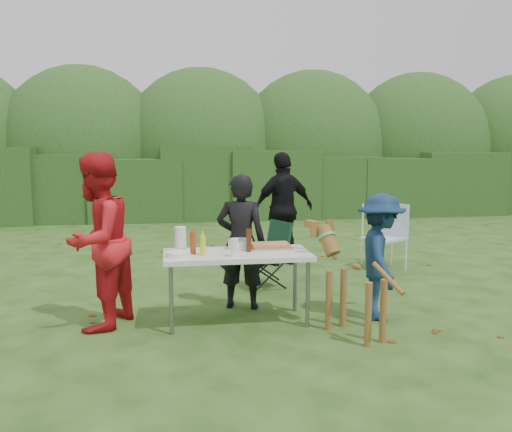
{
  "coord_description": "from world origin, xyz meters",
  "views": [
    {
      "loc": [
        -0.89,
        -5.68,
        1.83
      ],
      "look_at": [
        0.12,
        0.64,
        1.0
      ],
      "focal_mm": 38.0,
      "sensor_mm": 36.0,
      "label": 1
    }
  ],
  "objects": [
    {
      "name": "folding_table",
      "position": [
        -0.22,
        -0.24,
        0.69
      ],
      "size": [
        1.5,
        0.7,
        0.74
      ],
      "color": "silver",
      "rests_on": "ground"
    },
    {
      "name": "paper_towel_roll",
      "position": [
        -0.79,
        -0.1,
        0.87
      ],
      "size": [
        0.12,
        0.12,
        0.26
      ],
      "primitive_type": "cylinder",
      "color": "white",
      "rests_on": "folding_table"
    },
    {
      "name": "child",
      "position": [
        1.29,
        -0.35,
        0.67
      ],
      "size": [
        0.66,
        0.95,
        1.34
      ],
      "primitive_type": "imported",
      "rotation": [
        0.0,
        0.0,
        1.37
      ],
      "color": "#122A4B",
      "rests_on": "ground"
    },
    {
      "name": "person_black_puffy",
      "position": [
        0.83,
        2.42,
        0.87
      ],
      "size": [
        1.1,
        0.72,
        1.74
      ],
      "primitive_type": "imported",
      "rotation": [
        0.0,
        0.0,
        3.46
      ],
      "color": "black",
      "rests_on": "ground"
    },
    {
      "name": "hedge_row",
      "position": [
        0.0,
        8.0,
        0.85
      ],
      "size": [
        22.0,
        1.4,
        1.7
      ],
      "primitive_type": "cube",
      "color": "#23471C",
      "rests_on": "ground"
    },
    {
      "name": "person_cook",
      "position": [
        -0.11,
        0.27,
        0.76
      ],
      "size": [
        0.64,
        0.5,
        1.53
      ],
      "primitive_type": "imported",
      "rotation": [
        0.0,
        0.0,
        2.86
      ],
      "color": "black",
      "rests_on": "ground"
    },
    {
      "name": "pasta_bowl",
      "position": [
        -0.16,
        -0.03,
        0.79
      ],
      "size": [
        0.26,
        0.26,
        0.1
      ],
      "primitive_type": "cylinder",
      "color": "silver",
      "rests_on": "folding_table"
    },
    {
      "name": "ground",
      "position": [
        0.0,
        0.0,
        0.0
      ],
      "size": [
        80.0,
        80.0,
        0.0
      ],
      "primitive_type": "plane",
      "color": "#1E4211"
    },
    {
      "name": "ketchup_bottle",
      "position": [
        -0.67,
        -0.24,
        0.85
      ],
      "size": [
        0.06,
        0.06,
        0.22
      ],
      "primitive_type": "cylinder",
      "color": "#A53816",
      "rests_on": "folding_table"
    },
    {
      "name": "person_red_jacket",
      "position": [
        -1.62,
        -0.18,
        0.89
      ],
      "size": [
        0.97,
        1.06,
        1.77
      ],
      "primitive_type": "imported",
      "rotation": [
        0.0,
        0.0,
        -2.0
      ],
      "color": "red",
      "rests_on": "ground"
    },
    {
      "name": "shrub_backdrop",
      "position": [
        0.0,
        9.6,
        1.6
      ],
      "size": [
        20.0,
        2.6,
        3.2
      ],
      "primitive_type": "ellipsoid",
      "color": "#3D6628",
      "rests_on": "ground"
    },
    {
      "name": "camping_chair",
      "position": [
        0.32,
        1.1,
        0.43
      ],
      "size": [
        0.72,
        0.72,
        0.87
      ],
      "primitive_type": null,
      "rotation": [
        0.0,
        0.0,
        3.56
      ],
      "color": "#133925",
      "rests_on": "ground"
    },
    {
      "name": "dog",
      "position": [
        0.85,
        -0.83,
        0.52
      ],
      "size": [
        0.85,
        1.18,
        1.04
      ],
      "primitive_type": null,
      "rotation": [
        0.0,
        0.0,
        1.99
      ],
      "color": "brown",
      "rests_on": "ground"
    },
    {
      "name": "food_tray",
      "position": [
        0.16,
        -0.08,
        0.75
      ],
      "size": [
        0.45,
        0.3,
        0.02
      ],
      "primitive_type": "cube",
      "color": "#B7B7BA",
      "rests_on": "folding_table"
    },
    {
      "name": "plate_stack",
      "position": [
        -0.82,
        -0.36,
        0.77
      ],
      "size": [
        0.24,
        0.24,
        0.05
      ],
      "primitive_type": "cylinder",
      "color": "white",
      "rests_on": "folding_table"
    },
    {
      "name": "focaccia_bread",
      "position": [
        0.16,
        -0.08,
        0.78
      ],
      "size": [
        0.4,
        0.26,
        0.04
      ],
      "primitive_type": "cube",
      "color": "#C07644",
      "rests_on": "food_tray"
    },
    {
      "name": "mustard_bottle",
      "position": [
        -0.58,
        -0.34,
        0.84
      ],
      "size": [
        0.06,
        0.06,
        0.2
      ],
      "primitive_type": "cylinder",
      "color": "yellow",
      "rests_on": "folding_table"
    },
    {
      "name": "cup_stack",
      "position": [
        -0.27,
        -0.44,
        0.83
      ],
      "size": [
        0.08,
        0.08,
        0.18
      ],
      "primitive_type": "cylinder",
      "color": "white",
      "rests_on": "folding_table"
    },
    {
      "name": "lawn_chair",
      "position": [
        2.28,
        1.97,
        0.49
      ],
      "size": [
        0.78,
        0.78,
        0.97
      ],
      "primitive_type": null,
      "rotation": [
        0.0,
        0.0,
        3.65
      ],
      "color": "#5592C1",
      "rests_on": "ground"
    },
    {
      "name": "beer_bottle",
      "position": [
        -0.09,
        -0.21,
        0.86
      ],
      "size": [
        0.06,
        0.06,
        0.24
      ],
      "primitive_type": "cylinder",
      "color": "#47230F",
      "rests_on": "folding_table"
    }
  ]
}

